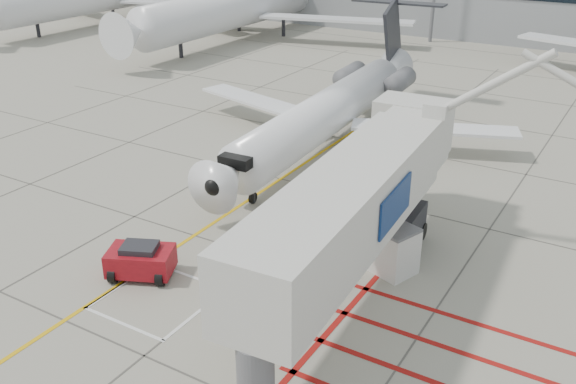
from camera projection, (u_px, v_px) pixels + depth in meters
The scene contains 8 objects.
ground_plane at pixel (212, 301), 25.99m from camera, with size 260.00×260.00×0.00m, color #9C9987.
regional_jet at pixel (311, 99), 38.34m from camera, with size 23.80×30.01×7.86m, color white, non-canonical shape.
jet_bridge at pixel (346, 222), 23.70m from camera, with size 9.40×19.84×7.94m, color silver, non-canonical shape.
pushback_tug at pixel (141, 259), 27.41m from camera, with size 2.74×1.71×1.60m, color maroon, non-canonical shape.
baggage_cart at pixel (293, 261), 27.50m from camera, with size 2.16×1.36×1.36m, color #59595E, non-canonical shape.
ground_power_unit at pixel (385, 245), 27.94m from camera, with size 2.73×1.59×2.16m, color silver, non-canonical shape.
cone_nose at pixel (241, 241), 29.98m from camera, with size 0.40×0.40×0.56m, color #F8510D.
cone_side at pixel (293, 259), 28.57m from camera, with size 0.35×0.35×0.48m, color #E2530B.
Camera 1 is at (13.84, -17.07, 14.88)m, focal length 40.00 mm.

